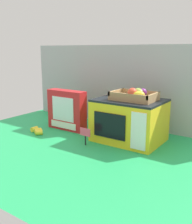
# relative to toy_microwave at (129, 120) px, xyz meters

# --- Properties ---
(ground_plane) EXTENTS (1.70, 1.70, 0.00)m
(ground_plane) POSITION_rel_toy_microwave_xyz_m (-0.18, -0.02, -0.13)
(ground_plane) COLOR #219E54
(ground_plane) RESTS_ON ground
(display_back_panel) EXTENTS (1.61, 0.03, 0.56)m
(display_back_panel) POSITION_rel_toy_microwave_xyz_m (-0.18, 0.28, 0.16)
(display_back_panel) COLOR #A0A3A8
(display_back_panel) RESTS_ON ground
(toy_microwave) EXTENTS (0.39, 0.30, 0.25)m
(toy_microwave) POSITION_rel_toy_microwave_xyz_m (0.00, 0.00, 0.00)
(toy_microwave) COLOR yellow
(toy_microwave) RESTS_ON ground
(food_groups_crate) EXTENTS (0.25, 0.18, 0.08)m
(food_groups_crate) POSITION_rel_toy_microwave_xyz_m (0.04, -0.01, 0.15)
(food_groups_crate) COLOR #A37F51
(food_groups_crate) RESTS_ON toy_microwave
(cookie_set_box) EXTENTS (0.28, 0.08, 0.27)m
(cookie_set_box) POSITION_rel_toy_microwave_xyz_m (-0.46, -0.03, 0.01)
(cookie_set_box) COLOR red
(cookie_set_box) RESTS_ON ground
(price_sign) EXTENTS (0.07, 0.01, 0.10)m
(price_sign) POSITION_rel_toy_microwave_xyz_m (-0.17, -0.21, -0.06)
(price_sign) COLOR black
(price_sign) RESTS_ON ground
(loose_toy_banana) EXTENTS (0.12, 0.08, 0.03)m
(loose_toy_banana) POSITION_rel_toy_microwave_xyz_m (-0.56, -0.22, -0.11)
(loose_toy_banana) COLOR yellow
(loose_toy_banana) RESTS_ON ground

